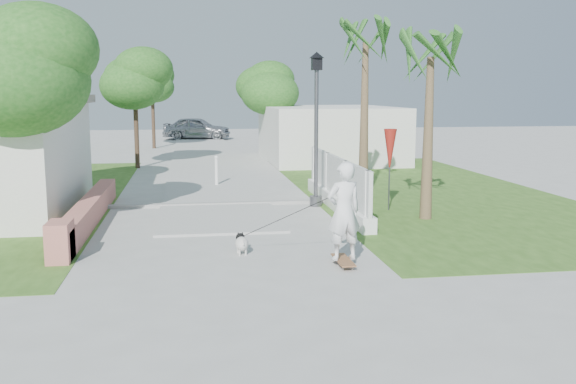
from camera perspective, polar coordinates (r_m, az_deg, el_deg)
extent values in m
plane|color=#B7B7B2|center=(13.13, -5.33, -5.80)|extent=(90.00, 90.00, 0.00)
cube|color=#B7B7B2|center=(32.86, -7.46, 3.09)|extent=(3.20, 36.00, 0.06)
cube|color=#999993|center=(18.98, -6.44, -1.08)|extent=(6.50, 0.25, 0.10)
cube|color=#355C1D|center=(22.33, 11.59, 0.18)|extent=(8.00, 20.00, 0.01)
cube|color=#C77366|center=(17.15, -17.26, -1.65)|extent=(0.45, 8.00, 0.60)
cube|color=#C77366|center=(13.46, -19.62, -4.17)|extent=(0.45, 0.80, 0.80)
cube|color=white|center=(18.42, 4.31, -0.87)|extent=(0.35, 7.00, 0.40)
cube|color=white|center=(18.31, 4.34, 1.44)|extent=(0.10, 7.00, 1.10)
cube|color=white|center=(15.28, 7.04, -0.86)|extent=(0.14, 0.14, 1.50)
cube|color=white|center=(17.38, 5.08, 0.36)|extent=(0.14, 0.14, 1.50)
cube|color=white|center=(19.50, 3.54, 1.31)|extent=(0.14, 0.14, 1.50)
cube|color=white|center=(21.44, 2.40, 2.01)|extent=(0.14, 0.14, 1.50)
cube|color=silver|center=(31.47, 3.61, 5.22)|extent=(6.00, 8.00, 2.60)
cylinder|color=#59595E|center=(18.81, 2.48, -0.81)|extent=(0.36, 0.36, 0.30)
cylinder|color=#59595E|center=(18.59, 2.52, 4.82)|extent=(0.12, 0.12, 4.00)
cube|color=black|center=(18.55, 2.57, 11.30)|extent=(0.28, 0.28, 0.35)
cone|color=black|center=(18.57, 2.57, 12.07)|extent=(0.44, 0.44, 0.18)
cylinder|color=white|center=(22.88, -6.38, 1.77)|extent=(0.12, 0.12, 1.00)
sphere|color=white|center=(22.82, -6.40, 3.07)|extent=(0.14, 0.14, 0.14)
cylinder|color=#59595E|center=(18.20, 9.00, 1.47)|extent=(0.04, 0.04, 2.00)
cone|color=#A42617|center=(18.12, 9.05, 3.66)|extent=(0.36, 0.36, 1.20)
cylinder|color=#4C3826|center=(16.19, -22.24, 3.29)|extent=(0.20, 0.20, 3.85)
ellipsoid|color=#1B5618|center=(16.13, -22.59, 9.13)|extent=(3.60, 3.60, 2.70)
ellipsoid|color=#1B5618|center=(15.90, -22.13, 10.43)|extent=(3.06, 3.06, 2.30)
ellipsoid|color=#1B5618|center=(16.40, -23.27, 11.53)|extent=(2.70, 2.70, 2.02)
cylinder|color=#4C3826|center=(21.77, -21.46, 4.15)|extent=(0.20, 0.20, 3.50)
ellipsoid|color=#1B5618|center=(21.71, -21.69, 8.10)|extent=(3.20, 3.20, 2.40)
ellipsoid|color=#1B5618|center=(21.48, -21.34, 9.05)|extent=(2.72, 2.72, 2.05)
ellipsoid|color=#1B5618|center=(21.96, -22.19, 9.90)|extent=(2.40, 2.40, 1.79)
cylinder|color=#4C3826|center=(28.81, -13.35, 5.90)|extent=(0.20, 0.20, 3.85)
ellipsoid|color=#1B5618|center=(28.77, -13.47, 9.18)|extent=(3.40, 3.40, 2.55)
ellipsoid|color=#1B5618|center=(28.56, -13.12, 9.90)|extent=(2.89, 2.89, 2.18)
ellipsoid|color=#1B5618|center=(29.00, -13.89, 10.54)|extent=(2.55, 2.55, 1.90)
cylinder|color=#4C3826|center=(32.95, -1.92, 6.18)|extent=(0.20, 0.20, 3.50)
ellipsoid|color=#1B5618|center=(32.92, -1.93, 8.79)|extent=(3.00, 3.00, 2.25)
ellipsoid|color=#1B5618|center=(32.74, -1.54, 9.40)|extent=(2.55, 2.55, 1.92)
ellipsoid|color=#1B5618|center=(33.10, -2.33, 10.00)|extent=(2.25, 2.25, 1.68)
cylinder|color=#4C3826|center=(38.76, -11.90, 6.66)|extent=(0.20, 0.20, 3.85)
ellipsoid|color=#1B5618|center=(38.74, -11.98, 9.10)|extent=(3.20, 3.20, 2.40)
ellipsoid|color=#1B5618|center=(38.53, -11.71, 9.63)|extent=(2.72, 2.72, 2.05)
ellipsoid|color=#1B5618|center=(38.96, -12.30, 10.12)|extent=(2.40, 2.40, 1.79)
cone|color=brown|center=(19.93, 6.79, 6.20)|extent=(0.32, 0.32, 4.80)
cone|color=brown|center=(17.07, 12.34, 4.59)|extent=(0.32, 0.32, 4.20)
cube|color=#905B39|center=(12.50, 4.92, -6.04)|extent=(0.46, 1.02, 0.03)
imported|color=white|center=(12.29, 4.98, -1.71)|extent=(0.77, 0.58, 1.90)
cylinder|color=gray|center=(12.17, 4.91, -6.80)|extent=(0.03, 0.07, 0.07)
cylinder|color=gray|center=(12.21, 5.72, -6.75)|extent=(0.03, 0.07, 0.07)
cylinder|color=gray|center=(12.83, 4.16, -5.96)|extent=(0.03, 0.07, 0.07)
cylinder|color=gray|center=(12.87, 4.93, -5.92)|extent=(0.03, 0.07, 0.07)
ellipsoid|color=silver|center=(13.31, -4.13, -4.62)|extent=(0.30, 0.47, 0.29)
sphere|color=black|center=(13.50, -4.27, -4.04)|extent=(0.19, 0.19, 0.19)
sphere|color=silver|center=(13.58, -4.32, -4.05)|extent=(0.09, 0.09, 0.09)
cone|color=black|center=(13.47, -4.45, -3.69)|extent=(0.05, 0.05, 0.07)
cone|color=black|center=(13.48, -4.09, -3.68)|extent=(0.05, 0.05, 0.07)
cylinder|color=silver|center=(13.44, -4.46, -5.16)|extent=(0.04, 0.04, 0.13)
cylinder|color=silver|center=(13.46, -3.91, -5.13)|extent=(0.04, 0.04, 0.13)
cylinder|color=silver|center=(13.23, -4.33, -5.38)|extent=(0.04, 0.04, 0.13)
cylinder|color=silver|center=(13.25, -3.77, -5.35)|extent=(0.04, 0.04, 0.13)
cylinder|color=silver|center=(13.08, -3.99, -4.51)|extent=(0.03, 0.11, 0.11)
imported|color=#96989D|center=(45.46, -8.10, 5.64)|extent=(4.90, 2.69, 1.58)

